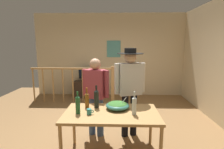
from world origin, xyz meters
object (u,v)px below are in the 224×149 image
at_px(wine_bottle_amber, 87,100).
at_px(person_standing_left, 96,92).
at_px(salad_bowl, 118,105).
at_px(serving_table, 111,117).
at_px(wine_glass, 97,98).
at_px(tv_console, 88,89).
at_px(flat_screen_tv, 87,74).
at_px(wine_bottle_clear, 134,105).
at_px(mug_teal, 89,112).
at_px(stair_railing, 85,82).
at_px(framed_picture, 114,49).
at_px(person_standing_right, 130,84).
at_px(wine_bottle_dark, 96,98).
at_px(wine_bottle_green, 78,104).

relative_size(wine_bottle_amber, person_standing_left, 0.22).
xyz_separation_m(salad_bowl, person_standing_left, (-0.43, 0.55, 0.08)).
xyz_separation_m(serving_table, wine_glass, (-0.26, 0.32, 0.20)).
bearing_deg(person_standing_left, wine_glass, 117.90).
height_order(tv_console, flat_screen_tv, flat_screen_tv).
bearing_deg(salad_bowl, wine_bottle_clear, -42.49).
relative_size(tv_console, mug_teal, 8.39).
relative_size(stair_railing, tv_console, 2.85).
xyz_separation_m(framed_picture, wine_bottle_clear, (0.39, -3.64, -0.74)).
distance_m(tv_console, wine_glass, 3.09).
bearing_deg(salad_bowl, person_standing_right, 67.02).
xyz_separation_m(wine_bottle_dark, person_standing_right, (0.58, 0.50, 0.13)).
relative_size(wine_glass, person_standing_right, 0.10).
xyz_separation_m(flat_screen_tv, wine_bottle_clear, (1.28, -3.32, 0.10)).
distance_m(wine_bottle_amber, person_standing_left, 0.51).
height_order(flat_screen_tv, wine_bottle_amber, wine_bottle_amber).
distance_m(tv_console, salad_bowl, 3.34).
xyz_separation_m(wine_bottle_clear, person_standing_right, (-0.02, 0.78, 0.15)).
distance_m(framed_picture, wine_bottle_amber, 3.47).
height_order(stair_railing, wine_bottle_green, stair_railing).
bearing_deg(wine_bottle_dark, tv_console, 102.50).
distance_m(stair_railing, wine_bottle_dark, 2.59).
xyz_separation_m(wine_bottle_amber, person_standing_left, (0.08, 0.51, 0.00)).
distance_m(stair_railing, person_standing_left, 2.08).
relative_size(stair_railing, person_standing_right, 1.48).
height_order(stair_railing, wine_glass, stair_railing).
distance_m(wine_bottle_green, wine_bottle_dark, 0.36).
relative_size(wine_bottle_clear, wine_bottle_amber, 1.04).
height_order(framed_picture, wine_bottle_clear, framed_picture).
height_order(mug_teal, person_standing_right, person_standing_right).
bearing_deg(person_standing_left, wine_bottle_dark, 116.78).
xyz_separation_m(stair_railing, wine_bottle_green, (0.42, -2.75, 0.24)).
relative_size(serving_table, wine_glass, 8.12).
xyz_separation_m(flat_screen_tv, wine_bottle_green, (0.43, -3.31, 0.10)).
xyz_separation_m(mug_teal, person_standing_right, (0.66, 0.79, 0.25)).
bearing_deg(flat_screen_tv, wine_bottle_clear, -68.92).
bearing_deg(wine_glass, framed_picture, 86.09).
xyz_separation_m(serving_table, person_standing_right, (0.33, 0.70, 0.36)).
distance_m(tv_console, wine_bottle_clear, 3.64).
relative_size(framed_picture, salad_bowl, 1.49).
height_order(flat_screen_tv, wine_glass, flat_screen_tv).
xyz_separation_m(person_standing_left, person_standing_right, (0.66, 0.00, 0.15)).
relative_size(serving_table, wine_bottle_clear, 4.14).
relative_size(framed_picture, mug_teal, 5.30).
bearing_deg(wine_bottle_amber, wine_glass, 41.47).
height_order(stair_railing, person_standing_left, person_standing_left).
xyz_separation_m(salad_bowl, person_standing_right, (0.23, 0.55, 0.23)).
xyz_separation_m(salad_bowl, wine_bottle_green, (-0.60, -0.22, 0.09)).
height_order(stair_railing, wine_bottle_clear, stair_railing).
height_order(wine_glass, wine_bottle_dark, wine_bottle_dark).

